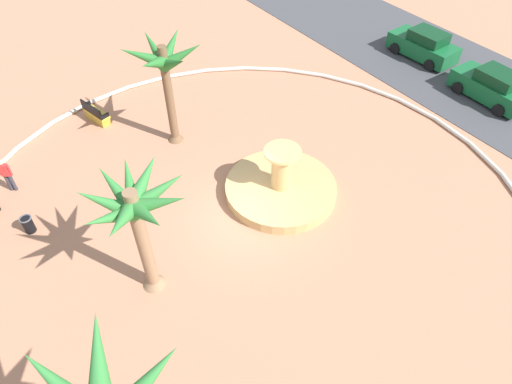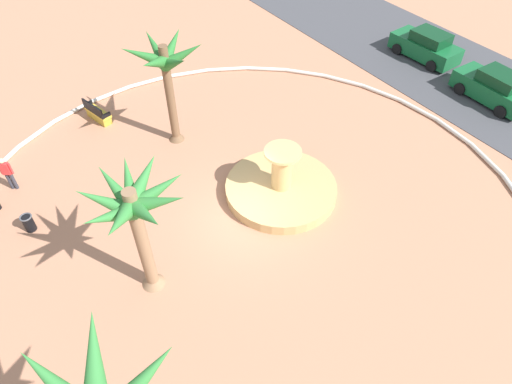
{
  "view_description": "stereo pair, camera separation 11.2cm",
  "coord_description": "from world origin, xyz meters",
  "px_view_note": "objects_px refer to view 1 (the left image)",
  "views": [
    {
      "loc": [
        10.17,
        -6.54,
        13.47
      ],
      "look_at": [
        -0.09,
        0.6,
        1.0
      ],
      "focal_mm": 32.05,
      "sensor_mm": 36.0,
      "label": 1
    },
    {
      "loc": [
        10.24,
        -6.45,
        13.47
      ],
      "look_at": [
        -0.09,
        0.6,
        1.0
      ],
      "focal_mm": 32.05,
      "sensor_mm": 36.0,
      "label": 2
    }
  ],
  "objects_px": {
    "palm_tree_near_fountain": "(165,68)",
    "trash_bin": "(28,224)",
    "fountain": "(281,187)",
    "parked_car_second": "(492,86)",
    "bench_east": "(96,115)",
    "person_cyclist_helmet": "(6,174)",
    "palm_tree_mid_plaza": "(135,211)",
    "parked_car_leftmost": "(424,45)"
  },
  "relations": [
    {
      "from": "trash_bin",
      "to": "parked_car_leftmost",
      "type": "distance_m",
      "value": 22.79
    },
    {
      "from": "fountain",
      "to": "parked_car_leftmost",
      "type": "distance_m",
      "value": 14.33
    },
    {
      "from": "trash_bin",
      "to": "parked_car_second",
      "type": "xyz_separation_m",
      "value": [
        4.46,
        22.2,
        0.39
      ]
    },
    {
      "from": "trash_bin",
      "to": "person_cyclist_helmet",
      "type": "xyz_separation_m",
      "value": [
        -2.71,
        0.05,
        0.52
      ]
    },
    {
      "from": "fountain",
      "to": "trash_bin",
      "type": "relative_size",
      "value": 6.3
    },
    {
      "from": "person_cyclist_helmet",
      "to": "palm_tree_mid_plaza",
      "type": "bearing_deg",
      "value": 20.28
    },
    {
      "from": "bench_east",
      "to": "parked_car_leftmost",
      "type": "xyz_separation_m",
      "value": [
        4.86,
        18.04,
        0.43
      ]
    },
    {
      "from": "bench_east",
      "to": "person_cyclist_helmet",
      "type": "relative_size",
      "value": 1.03
    },
    {
      "from": "bench_east",
      "to": "parked_car_leftmost",
      "type": "relative_size",
      "value": 0.41
    },
    {
      "from": "parked_car_leftmost",
      "to": "trash_bin",
      "type": "bearing_deg",
      "value": -88.71
    },
    {
      "from": "parked_car_leftmost",
      "to": "parked_car_second",
      "type": "height_order",
      "value": "same"
    },
    {
      "from": "person_cyclist_helmet",
      "to": "parked_car_second",
      "type": "distance_m",
      "value": 23.28
    },
    {
      "from": "palm_tree_mid_plaza",
      "to": "parked_car_second",
      "type": "xyz_separation_m",
      "value": [
        -0.44,
        19.34,
        -2.91
      ]
    },
    {
      "from": "fountain",
      "to": "parked_car_second",
      "type": "relative_size",
      "value": 1.14
    },
    {
      "from": "bench_east",
      "to": "parked_car_second",
      "type": "distance_m",
      "value": 20.04
    },
    {
      "from": "bench_east",
      "to": "trash_bin",
      "type": "bearing_deg",
      "value": -41.43
    },
    {
      "from": "person_cyclist_helmet",
      "to": "parked_car_second",
      "type": "relative_size",
      "value": 0.4
    },
    {
      "from": "palm_tree_mid_plaza",
      "to": "parked_car_leftmost",
      "type": "relative_size",
      "value": 1.17
    },
    {
      "from": "bench_east",
      "to": "fountain",
      "type": "bearing_deg",
      "value": 25.49
    },
    {
      "from": "bench_east",
      "to": "person_cyclist_helmet",
      "type": "xyz_separation_m",
      "value": [
        2.66,
        -4.69,
        0.56
      ]
    },
    {
      "from": "palm_tree_mid_plaza",
      "to": "bench_east",
      "type": "bearing_deg",
      "value": 169.63
    },
    {
      "from": "fountain",
      "to": "person_cyclist_helmet",
      "type": "height_order",
      "value": "fountain"
    },
    {
      "from": "fountain",
      "to": "parked_car_leftmost",
      "type": "xyz_separation_m",
      "value": [
        -4.34,
        13.65,
        0.46
      ]
    },
    {
      "from": "palm_tree_near_fountain",
      "to": "parked_car_leftmost",
      "type": "height_order",
      "value": "palm_tree_near_fountain"
    },
    {
      "from": "person_cyclist_helmet",
      "to": "parked_car_leftmost",
      "type": "xyz_separation_m",
      "value": [
        2.2,
        22.73,
        -0.13
      ]
    },
    {
      "from": "parked_car_second",
      "to": "bench_east",
      "type": "bearing_deg",
      "value": -119.39
    },
    {
      "from": "fountain",
      "to": "parked_car_second",
      "type": "distance_m",
      "value": 13.09
    },
    {
      "from": "fountain",
      "to": "parked_car_second",
      "type": "bearing_deg",
      "value": 87.23
    },
    {
      "from": "parked_car_leftmost",
      "to": "palm_tree_mid_plaza",
      "type": "bearing_deg",
      "value": -74.81
    },
    {
      "from": "palm_tree_mid_plaza",
      "to": "bench_east",
      "type": "height_order",
      "value": "palm_tree_mid_plaza"
    },
    {
      "from": "parked_car_second",
      "to": "fountain",
      "type": "bearing_deg",
      "value": -92.77
    },
    {
      "from": "fountain",
      "to": "palm_tree_near_fountain",
      "type": "relative_size",
      "value": 0.92
    },
    {
      "from": "fountain",
      "to": "trash_bin",
      "type": "xyz_separation_m",
      "value": [
        -3.83,
        -9.13,
        0.07
      ]
    },
    {
      "from": "palm_tree_near_fountain",
      "to": "trash_bin",
      "type": "height_order",
      "value": "palm_tree_near_fountain"
    },
    {
      "from": "palm_tree_near_fountain",
      "to": "parked_car_second",
      "type": "relative_size",
      "value": 1.24
    },
    {
      "from": "palm_tree_mid_plaza",
      "to": "fountain",
      "type": "bearing_deg",
      "value": 99.67
    },
    {
      "from": "fountain",
      "to": "palm_tree_near_fountain",
      "type": "xyz_separation_m",
      "value": [
        -5.67,
        -1.91,
        3.44
      ]
    },
    {
      "from": "parked_car_second",
      "to": "parked_car_leftmost",
      "type": "bearing_deg",
      "value": 173.31
    },
    {
      "from": "bench_east",
      "to": "parked_car_leftmost",
      "type": "bearing_deg",
      "value": 74.92
    },
    {
      "from": "bench_east",
      "to": "parked_car_second",
      "type": "xyz_separation_m",
      "value": [
        9.83,
        17.46,
        0.43
      ]
    },
    {
      "from": "fountain",
      "to": "person_cyclist_helmet",
      "type": "bearing_deg",
      "value": -125.76
    },
    {
      "from": "palm_tree_near_fountain",
      "to": "parked_car_second",
      "type": "xyz_separation_m",
      "value": [
        6.3,
        14.98,
        -2.99
      ]
    }
  ]
}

